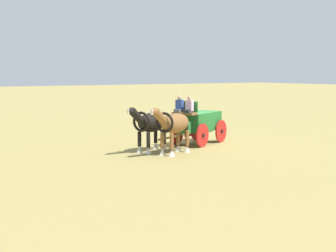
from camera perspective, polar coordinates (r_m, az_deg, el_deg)
name	(u,v)px	position (r m, az deg, el deg)	size (l,w,h in m)	color
ground_plane	(199,143)	(26.45, 3.64, -2.03)	(220.00, 220.00, 0.00)	#9E8C4C
show_wagon	(198,122)	(26.15, 3.47, 0.44)	(5.44, 3.04, 2.64)	#236B2D
draft_horse_near	(173,125)	(22.82, 0.62, 0.16)	(2.91, 1.72, 2.26)	brown
draft_horse_off	(150,124)	(23.54, -2.06, 0.27)	(2.88, 1.71, 2.23)	black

